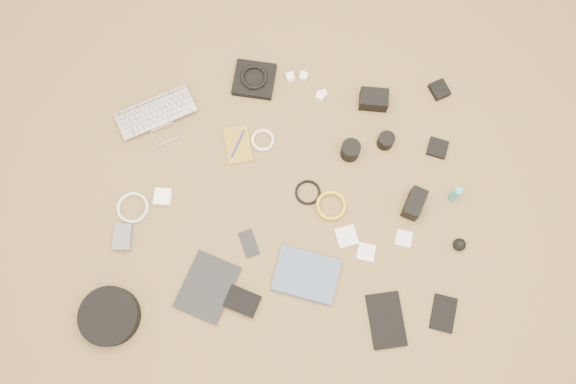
{
  "coord_description": "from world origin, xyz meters",
  "views": [
    {
      "loc": [
        0.03,
        -0.54,
        2.11
      ],
      "look_at": [
        0.03,
        0.03,
        0.02
      ],
      "focal_mm": 35.0,
      "sensor_mm": 36.0,
      "label": 1
    }
  ],
  "objects_px": {
    "dslr_camera": "(374,100)",
    "headphone_case": "(110,316)",
    "phone": "(249,244)",
    "paperback": "(301,298)",
    "laptop": "(160,123)",
    "tablet": "(208,287)"
  },
  "relations": [
    {
      "from": "laptop",
      "to": "phone",
      "type": "distance_m",
      "value": 0.61
    },
    {
      "from": "tablet",
      "to": "headphone_case",
      "type": "distance_m",
      "value": 0.36
    },
    {
      "from": "laptop",
      "to": "headphone_case",
      "type": "xyz_separation_m",
      "value": [
        -0.14,
        -0.76,
        0.02
      ]
    },
    {
      "from": "laptop",
      "to": "dslr_camera",
      "type": "bearing_deg",
      "value": -18.65
    },
    {
      "from": "dslr_camera",
      "to": "headphone_case",
      "type": "height_order",
      "value": "dslr_camera"
    },
    {
      "from": "tablet",
      "to": "paperback",
      "type": "xyz_separation_m",
      "value": [
        0.35,
        -0.04,
        0.01
      ]
    },
    {
      "from": "tablet",
      "to": "dslr_camera",
      "type": "bearing_deg",
      "value": 72.04
    },
    {
      "from": "headphone_case",
      "to": "paperback",
      "type": "relative_size",
      "value": 0.93
    },
    {
      "from": "laptop",
      "to": "phone",
      "type": "bearing_deg",
      "value": -78.04
    },
    {
      "from": "dslr_camera",
      "to": "laptop",
      "type": "bearing_deg",
      "value": -168.46
    },
    {
      "from": "phone",
      "to": "paperback",
      "type": "bearing_deg",
      "value": -66.57
    },
    {
      "from": "tablet",
      "to": "phone",
      "type": "xyz_separation_m",
      "value": [
        0.15,
        0.16,
        -0.0
      ]
    },
    {
      "from": "dslr_camera",
      "to": "headphone_case",
      "type": "distance_m",
      "value": 1.31
    },
    {
      "from": "laptop",
      "to": "paperback",
      "type": "relative_size",
      "value": 1.36
    },
    {
      "from": "paperback",
      "to": "laptop",
      "type": "bearing_deg",
      "value": 53.65
    },
    {
      "from": "phone",
      "to": "headphone_case",
      "type": "relative_size",
      "value": 0.48
    },
    {
      "from": "dslr_camera",
      "to": "phone",
      "type": "xyz_separation_m",
      "value": [
        -0.49,
        -0.58,
        -0.03
      ]
    },
    {
      "from": "paperback",
      "to": "headphone_case",
      "type": "bearing_deg",
      "value": 110.21
    },
    {
      "from": "laptop",
      "to": "phone",
      "type": "relative_size",
      "value": 3.09
    },
    {
      "from": "tablet",
      "to": "phone",
      "type": "height_order",
      "value": "tablet"
    },
    {
      "from": "dslr_camera",
      "to": "phone",
      "type": "height_order",
      "value": "dslr_camera"
    },
    {
      "from": "tablet",
      "to": "paperback",
      "type": "distance_m",
      "value": 0.35
    }
  ]
}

